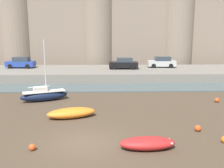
{
  "coord_description": "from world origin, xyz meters",
  "views": [
    {
      "loc": [
        1.26,
        -14.56,
        6.44
      ],
      "look_at": [
        1.78,
        5.26,
        2.5
      ],
      "focal_mm": 42.0,
      "sensor_mm": 36.0,
      "label": 1
    }
  ],
  "objects_px": {
    "rowboat_foreground_left": "(71,113)",
    "car_quay_east": "(21,63)",
    "car_quay_centre_west": "(124,63)",
    "mooring_buoy_mid_mud": "(217,100)",
    "mooring_buoy_near_channel": "(32,147)",
    "rowboat_midflat_centre": "(147,143)",
    "car_quay_west": "(162,62)",
    "sailboat_near_channel_left": "(44,95)",
    "mooring_buoy_off_centre": "(198,128)"
  },
  "relations": [
    {
      "from": "car_quay_east",
      "to": "car_quay_centre_west",
      "type": "height_order",
      "value": "same"
    },
    {
      "from": "rowboat_midflat_centre",
      "to": "rowboat_foreground_left",
      "type": "bearing_deg",
      "value": 131.35
    },
    {
      "from": "mooring_buoy_off_centre",
      "to": "car_quay_west",
      "type": "distance_m",
      "value": 22.91
    },
    {
      "from": "car_quay_east",
      "to": "mooring_buoy_mid_mud",
      "type": "bearing_deg",
      "value": -34.11
    },
    {
      "from": "mooring_buoy_mid_mud",
      "to": "rowboat_midflat_centre",
      "type": "bearing_deg",
      "value": -129.63
    },
    {
      "from": "rowboat_foreground_left",
      "to": "mooring_buoy_mid_mud",
      "type": "bearing_deg",
      "value": 17.65
    },
    {
      "from": "sailboat_near_channel_left",
      "to": "mooring_buoy_mid_mud",
      "type": "relative_size",
      "value": 13.58
    },
    {
      "from": "car_quay_east",
      "to": "car_quay_centre_west",
      "type": "xyz_separation_m",
      "value": [
        15.14,
        -1.45,
        0.0
      ]
    },
    {
      "from": "rowboat_midflat_centre",
      "to": "rowboat_foreground_left",
      "type": "height_order",
      "value": "rowboat_foreground_left"
    },
    {
      "from": "mooring_buoy_near_channel",
      "to": "car_quay_east",
      "type": "bearing_deg",
      "value": 108.41
    },
    {
      "from": "mooring_buoy_off_centre",
      "to": "mooring_buoy_near_channel",
      "type": "bearing_deg",
      "value": -165.69
    },
    {
      "from": "mooring_buoy_mid_mud",
      "to": "mooring_buoy_near_channel",
      "type": "xyz_separation_m",
      "value": [
        -14.47,
        -9.75,
        -0.02
      ]
    },
    {
      "from": "rowboat_foreground_left",
      "to": "mooring_buoy_off_centre",
      "type": "height_order",
      "value": "rowboat_foreground_left"
    },
    {
      "from": "car_quay_west",
      "to": "car_quay_centre_west",
      "type": "height_order",
      "value": "same"
    },
    {
      "from": "rowboat_midflat_centre",
      "to": "car_quay_west",
      "type": "height_order",
      "value": "car_quay_west"
    },
    {
      "from": "sailboat_near_channel_left",
      "to": "mooring_buoy_off_centre",
      "type": "height_order",
      "value": "sailboat_near_channel_left"
    },
    {
      "from": "rowboat_midflat_centre",
      "to": "mooring_buoy_near_channel",
      "type": "bearing_deg",
      "value": -179.96
    },
    {
      "from": "rowboat_foreground_left",
      "to": "sailboat_near_channel_left",
      "type": "bearing_deg",
      "value": 122.46
    },
    {
      "from": "rowboat_foreground_left",
      "to": "car_quay_west",
      "type": "distance_m",
      "value": 22.66
    },
    {
      "from": "sailboat_near_channel_left",
      "to": "mooring_buoy_off_centre",
      "type": "bearing_deg",
      "value": -34.17
    },
    {
      "from": "mooring_buoy_off_centre",
      "to": "car_quay_centre_west",
      "type": "relative_size",
      "value": 0.1
    },
    {
      "from": "mooring_buoy_near_channel",
      "to": "car_quay_centre_west",
      "type": "height_order",
      "value": "car_quay_centre_west"
    },
    {
      "from": "mooring_buoy_off_centre",
      "to": "car_quay_centre_west",
      "type": "height_order",
      "value": "car_quay_centre_west"
    },
    {
      "from": "rowboat_foreground_left",
      "to": "car_quay_centre_west",
      "type": "relative_size",
      "value": 0.94
    },
    {
      "from": "sailboat_near_channel_left",
      "to": "mooring_buoy_off_centre",
      "type": "relative_size",
      "value": 13.59
    },
    {
      "from": "mooring_buoy_off_centre",
      "to": "car_quay_east",
      "type": "xyz_separation_m",
      "value": [
        -18.56,
        22.65,
        1.79
      ]
    },
    {
      "from": "mooring_buoy_near_channel",
      "to": "car_quay_centre_west",
      "type": "relative_size",
      "value": 0.09
    },
    {
      "from": "mooring_buoy_mid_mud",
      "to": "mooring_buoy_near_channel",
      "type": "distance_m",
      "value": 17.45
    },
    {
      "from": "sailboat_near_channel_left",
      "to": "rowboat_foreground_left",
      "type": "distance_m",
      "value": 6.01
    },
    {
      "from": "car_quay_west",
      "to": "car_quay_centre_west",
      "type": "relative_size",
      "value": 1.0
    },
    {
      "from": "rowboat_foreground_left",
      "to": "car_quay_centre_west",
      "type": "height_order",
      "value": "car_quay_centre_west"
    },
    {
      "from": "sailboat_near_channel_left",
      "to": "mooring_buoy_mid_mud",
      "type": "distance_m",
      "value": 16.27
    },
    {
      "from": "mooring_buoy_near_channel",
      "to": "car_quay_west",
      "type": "relative_size",
      "value": 0.09
    },
    {
      "from": "rowboat_foreground_left",
      "to": "car_quay_east",
      "type": "height_order",
      "value": "car_quay_east"
    },
    {
      "from": "mooring_buoy_mid_mud",
      "to": "car_quay_west",
      "type": "relative_size",
      "value": 0.1
    },
    {
      "from": "sailboat_near_channel_left",
      "to": "rowboat_foreground_left",
      "type": "height_order",
      "value": "sailboat_near_channel_left"
    },
    {
      "from": "mooring_buoy_off_centre",
      "to": "mooring_buoy_mid_mud",
      "type": "xyz_separation_m",
      "value": [
        4.31,
        7.16,
        0.0
      ]
    },
    {
      "from": "mooring_buoy_off_centre",
      "to": "mooring_buoy_near_channel",
      "type": "xyz_separation_m",
      "value": [
        -10.16,
        -2.59,
        -0.02
      ]
    },
    {
      "from": "mooring_buoy_off_centre",
      "to": "sailboat_near_channel_left",
      "type": "bearing_deg",
      "value": 145.83
    },
    {
      "from": "sailboat_near_channel_left",
      "to": "car_quay_centre_west",
      "type": "height_order",
      "value": "sailboat_near_channel_left"
    },
    {
      "from": "mooring_buoy_off_centre",
      "to": "car_quay_west",
      "type": "height_order",
      "value": "car_quay_west"
    },
    {
      "from": "car_quay_east",
      "to": "car_quay_centre_west",
      "type": "relative_size",
      "value": 1.0
    },
    {
      "from": "mooring_buoy_near_channel",
      "to": "rowboat_midflat_centre",
      "type": "bearing_deg",
      "value": 0.04
    },
    {
      "from": "car_quay_east",
      "to": "rowboat_midflat_centre",
      "type": "bearing_deg",
      "value": -59.61
    },
    {
      "from": "rowboat_midflat_centre",
      "to": "mooring_buoy_off_centre",
      "type": "xyz_separation_m",
      "value": [
        3.76,
        2.59,
        -0.15
      ]
    },
    {
      "from": "sailboat_near_channel_left",
      "to": "mooring_buoy_near_channel",
      "type": "relative_size",
      "value": 15.26
    },
    {
      "from": "mooring_buoy_off_centre",
      "to": "car_quay_west",
      "type": "relative_size",
      "value": 0.1
    },
    {
      "from": "sailboat_near_channel_left",
      "to": "car_quay_west",
      "type": "distance_m",
      "value": 20.52
    },
    {
      "from": "sailboat_near_channel_left",
      "to": "car_quay_east",
      "type": "xyz_separation_m",
      "value": [
        -6.64,
        14.56,
        1.43
      ]
    },
    {
      "from": "mooring_buoy_mid_mud",
      "to": "car_quay_west",
      "type": "bearing_deg",
      "value": 97.02
    }
  ]
}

